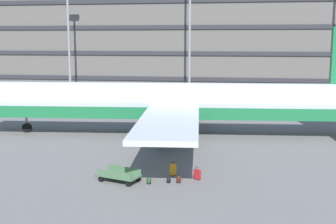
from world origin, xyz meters
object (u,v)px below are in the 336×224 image
(airliner, at_px, (170,103))
(backpack_laid_flat, at_px, (169,180))
(suitcase_teal, at_px, (197,174))
(backpack_red, at_px, (149,181))
(backpack_small, at_px, (179,180))
(baggage_cart, at_px, (119,175))
(suitcase_large, at_px, (173,169))

(airliner, height_order, backpack_laid_flat, airliner)
(suitcase_teal, distance_m, backpack_laid_flat, 1.98)
(backpack_red, bearing_deg, backpack_small, 15.33)
(airliner, xyz_separation_m, backpack_laid_flat, (2.18, -14.63, -2.84))
(backpack_small, height_order, baggage_cart, baggage_cart)
(backpack_red, bearing_deg, baggage_cart, 173.85)
(airliner, relative_size, suitcase_teal, 48.48)
(airliner, relative_size, backpack_red, 82.92)
(airliner, relative_size, suitcase_large, 44.62)
(airliner, xyz_separation_m, backpack_red, (0.95, -15.04, -2.85))
(suitcase_large, bearing_deg, suitcase_teal, -19.13)
(suitcase_teal, relative_size, backpack_red, 1.71)
(suitcase_large, xyz_separation_m, backpack_red, (-1.26, -1.99, -0.22))
(backpack_red, height_order, backpack_small, backpack_small)
(suitcase_teal, bearing_deg, backpack_small, -139.99)
(suitcase_large, xyz_separation_m, baggage_cart, (-3.19, -1.78, -0.01))
(backpack_red, xyz_separation_m, backpack_laid_flat, (1.23, 0.41, 0.00))
(airliner, xyz_separation_m, suitcase_large, (2.20, -13.05, -2.63))
(backpack_red, distance_m, backpack_small, 1.92)
(suitcase_teal, relative_size, backpack_small, 1.68)
(backpack_red, bearing_deg, airliner, 93.60)
(backpack_laid_flat, bearing_deg, airliner, 98.47)
(airliner, bearing_deg, suitcase_teal, -74.12)
(backpack_laid_flat, distance_m, baggage_cart, 3.18)
(airliner, distance_m, backpack_small, 15.07)
(suitcase_large, xyz_separation_m, backpack_laid_flat, (-0.03, -1.58, -0.22))
(airliner, xyz_separation_m, suitcase_teal, (3.88, -13.63, -2.70))
(airliner, bearing_deg, backpack_laid_flat, -81.53)
(airliner, height_order, backpack_red, airliner)
(suitcase_teal, height_order, baggage_cart, suitcase_teal)
(suitcase_large, relative_size, backpack_laid_flat, 1.85)
(backpack_laid_flat, bearing_deg, suitcase_large, 89.03)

